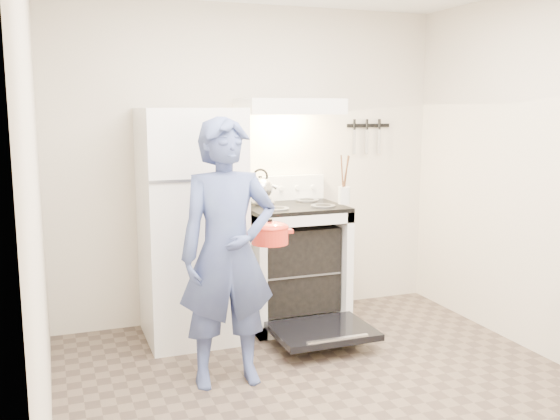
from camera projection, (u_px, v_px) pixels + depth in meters
The scene contains 15 objects.
floor at pixel (349, 408), 3.58m from camera, with size 3.60×3.60×0.00m, color brown.
back_wall at pixel (251, 164), 5.04m from camera, with size 3.20×0.02×2.50m, color beige.
refrigerator at pixel (191, 225), 4.58m from camera, with size 0.70×0.70×1.70m, color white.
stove_body at pixel (292, 266), 4.95m from camera, with size 0.76×0.65×0.92m, color white.
cooktop at pixel (292, 207), 4.87m from camera, with size 0.76×0.65×0.03m, color black.
backsplash at pixel (280, 188), 5.11m from camera, with size 0.76×0.07×0.20m, color white.
oven_door at pixel (323, 331), 4.45m from camera, with size 0.70×0.54×0.04m, color black.
oven_rack at pixel (292, 268), 4.95m from camera, with size 0.60×0.52×0.01m, color slate.
range_hood at pixel (289, 106), 4.81m from camera, with size 0.76×0.50×0.12m, color white.
knife_strip at pixel (368, 125), 5.34m from camera, with size 0.40×0.02×0.03m, color black.
pizza_stone at pixel (294, 268), 4.92m from camera, with size 0.31×0.31×0.02m, color #987555.
tea_kettle at pixel (260, 187), 4.84m from camera, with size 0.23×0.19×0.28m, color #B8B8BD, non-canonical shape.
utensil_jar at pixel (344, 195), 4.72m from camera, with size 0.09×0.09×0.13m, color silver.
person at pixel (228, 254), 3.79m from camera, with size 0.60×0.39×1.65m, color navy.
dutch_oven at pixel (270, 235), 4.13m from camera, with size 0.32×0.25×0.21m, color red, non-canonical shape.
Camera 1 is at (-1.54, -3.00, 1.70)m, focal length 40.00 mm.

